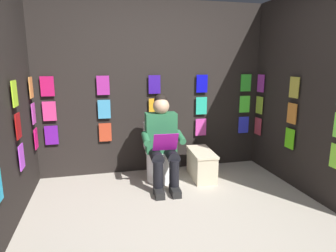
% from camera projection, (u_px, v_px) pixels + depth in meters
% --- Properties ---
extents(ground_plane, '(30.00, 30.00, 0.00)m').
position_uv_depth(ground_plane, '(196.00, 242.00, 2.62)').
color(ground_plane, '#B2A899').
extents(display_wall_back, '(3.36, 0.14, 2.44)m').
position_uv_depth(display_wall_back, '(153.00, 89.00, 4.22)').
color(display_wall_back, black).
rests_on(display_wall_back, ground).
extents(display_wall_left, '(0.14, 1.91, 2.44)m').
position_uv_depth(display_wall_left, '(300.00, 92.00, 3.65)').
color(display_wall_left, black).
rests_on(display_wall_left, ground).
extents(display_wall_right, '(0.14, 1.91, 2.44)m').
position_uv_depth(display_wall_right, '(6.00, 100.00, 2.88)').
color(display_wall_right, black).
rests_on(display_wall_right, ground).
extents(toilet, '(0.41, 0.56, 0.77)m').
position_uv_depth(toilet, '(160.00, 156.00, 4.00)').
color(toilet, white).
rests_on(toilet, ground).
extents(person_reading, '(0.54, 0.70, 1.19)m').
position_uv_depth(person_reading, '(162.00, 141.00, 3.73)').
color(person_reading, '#286B42').
rests_on(person_reading, ground).
extents(comic_longbox_near, '(0.34, 0.65, 0.39)m').
position_uv_depth(comic_longbox_near, '(201.00, 164.00, 4.06)').
color(comic_longbox_near, beige).
rests_on(comic_longbox_near, ground).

